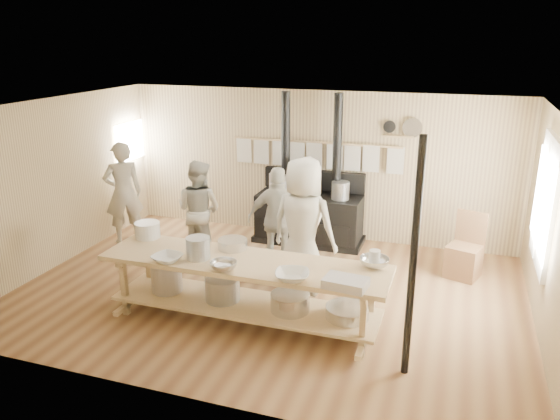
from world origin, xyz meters
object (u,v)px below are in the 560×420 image
at_px(chair, 464,258).
at_px(roasting_pan, 346,283).
at_px(cook_right, 279,220).
at_px(prep_table, 244,285).
at_px(cook_left, 199,210).
at_px(cook_far_left, 123,193).
at_px(cook_center, 303,226).
at_px(cook_by_window, 303,203).
at_px(stove, 309,213).

bearing_deg(chair, roasting_pan, -97.03).
bearing_deg(cook_right, roasting_pan, 115.14).
bearing_deg(prep_table, cook_left, 130.15).
distance_m(cook_far_left, roasting_pan, 4.96).
bearing_deg(cook_left, cook_far_left, -0.30).
relative_size(prep_table, cook_right, 2.20).
height_order(cook_center, cook_right, cook_center).
bearing_deg(chair, cook_right, -148.08).
bearing_deg(cook_center, cook_far_left, -5.63).
relative_size(cook_far_left, cook_center, 0.92).
distance_m(cook_left, cook_by_window, 1.79).
bearing_deg(stove, cook_far_left, -161.14).
bearing_deg(cook_left, cook_by_window, -135.23).
bearing_deg(roasting_pan, stove, 111.94).
bearing_deg(cook_by_window, cook_center, -65.20).
height_order(cook_far_left, cook_right, cook_far_left).
xyz_separation_m(cook_left, cook_by_window, (1.42, 1.08, -0.05)).
relative_size(cook_by_window, chair, 1.53).
bearing_deg(roasting_pan, cook_right, 125.90).
distance_m(prep_table, cook_left, 2.33).
bearing_deg(cook_far_left, cook_left, 128.47).
bearing_deg(cook_by_window, cook_right, -83.50).
xyz_separation_m(stove, cook_far_left, (-3.04, -1.04, 0.37)).
xyz_separation_m(cook_right, cook_by_window, (0.04, 1.17, -0.06)).
distance_m(prep_table, cook_far_left, 3.64).
height_order(prep_table, cook_center, cook_center).
bearing_deg(cook_center, cook_left, -10.38).
bearing_deg(cook_far_left, prep_table, 103.18).
xyz_separation_m(stove, cook_by_window, (-0.07, -0.17, 0.24)).
height_order(prep_table, cook_right, cook_right).
xyz_separation_m(cook_left, cook_right, (1.38, -0.08, 0.01)).
bearing_deg(cook_center, roasting_pan, 130.62).
height_order(cook_center, chair, cook_center).
height_order(stove, cook_right, stove).
distance_m(cook_far_left, cook_left, 1.56).
distance_m(cook_left, cook_center, 2.05).
relative_size(cook_right, roasting_pan, 3.49).
bearing_deg(stove, cook_left, -140.07).
bearing_deg(cook_left, stove, -132.56).
bearing_deg(cook_by_window, cook_left, -134.32).
relative_size(cook_far_left, cook_right, 1.09).
height_order(prep_table, roasting_pan, roasting_pan).
distance_m(stove, cook_far_left, 3.23).
bearing_deg(cook_center, chair, -141.96).
height_order(stove, roasting_pan, stove).
relative_size(prep_table, cook_left, 2.22).
height_order(prep_table, cook_far_left, cook_far_left).
xyz_separation_m(cook_far_left, cook_by_window, (2.97, 0.87, -0.14)).
bearing_deg(stove, cook_by_window, -112.88).
relative_size(cook_by_window, roasting_pan, 3.22).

